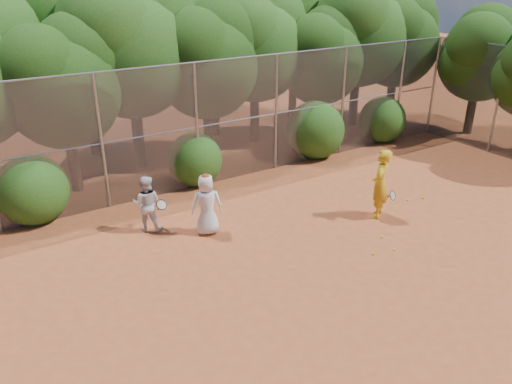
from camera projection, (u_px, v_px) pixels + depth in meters
ground at (344, 259)px, 12.32m from camera, size 80.00×80.00×0.00m
fence_back at (222, 121)px, 16.06m from camera, size 20.05×0.09×4.03m
fence_side at (498, 100)px, 18.63m from camera, size 0.09×6.09×4.03m
tree_2 at (62, 78)px, 14.75m from camera, size 3.99×3.47×5.47m
tree_3 at (130, 40)px, 16.41m from camera, size 4.89×4.26×6.70m
tree_4 at (207, 56)px, 17.41m from camera, size 4.19×3.64×5.73m
tree_5 at (255, 40)px, 19.12m from camera, size 4.51×3.92×6.17m
tree_6 at (322, 53)px, 19.78m from camera, size 3.86×3.36×5.29m
tree_7 at (360, 27)px, 21.13m from camera, size 4.77×4.14×6.53m
tree_8 at (398, 36)px, 22.05m from camera, size 4.25×3.70×5.82m
tree_10 at (81, 28)px, 17.53m from camera, size 5.15×4.48×7.06m
tree_11 at (213, 34)px, 19.83m from camera, size 4.64×4.03×6.35m
tree_12 at (296, 18)px, 22.33m from camera, size 5.02×4.37×6.88m
tree_13 at (482, 51)px, 20.32m from camera, size 3.86×3.36×5.29m
bush_0 at (32, 187)px, 13.88m from camera, size 2.00×2.00×2.00m
bush_1 at (195, 157)px, 16.34m from camera, size 1.80×1.80×1.80m
bush_2 at (315, 128)px, 18.67m from camera, size 2.20×2.20×2.20m
bush_3 at (383, 118)px, 20.42m from camera, size 1.90×1.90×1.90m
player_yellow at (380, 184)px, 14.03m from camera, size 0.96×0.82×2.02m
player_teen at (207, 204)px, 13.21m from camera, size 0.96×0.78×1.71m
player_white at (147, 204)px, 13.39m from camera, size 0.96×0.91×1.57m
ball_0 at (382, 237)px, 13.26m from camera, size 0.07×0.07×0.07m
ball_1 at (408, 200)px, 15.36m from camera, size 0.07×0.07×0.07m
ball_2 at (394, 250)px, 12.66m from camera, size 0.07×0.07×0.07m
ball_3 at (423, 198)px, 15.51m from camera, size 0.07×0.07×0.07m
ball_4 at (373, 254)px, 12.48m from camera, size 0.07×0.07×0.07m
ball_5 at (318, 172)px, 17.44m from camera, size 0.07×0.07×0.07m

